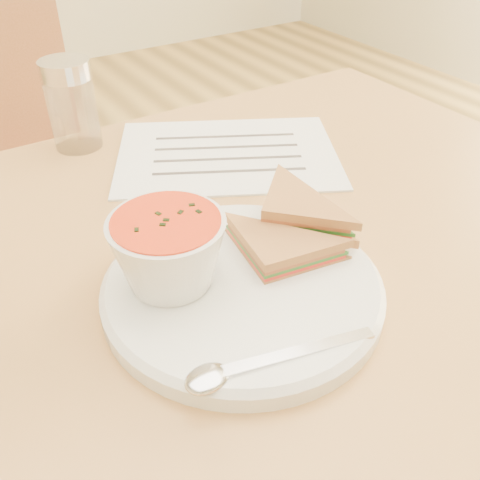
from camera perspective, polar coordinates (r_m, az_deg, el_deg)
dining_table at (r=0.87m, az=-1.38°, el=-20.32°), size 1.00×0.70×0.75m
chair_far at (r=1.20m, az=-22.94°, el=3.35°), size 0.46×0.46×1.00m
plate at (r=0.51m, az=0.26°, el=-5.26°), size 0.28×0.28×0.02m
soup_bowl at (r=0.49m, az=-7.58°, el=-1.59°), size 0.13×0.13×0.07m
sandwich_half_a at (r=0.49m, az=2.65°, el=-4.07°), size 0.11×0.11×0.03m
sandwich_half_b at (r=0.54m, az=2.23°, el=1.78°), size 0.14×0.14×0.03m
spoon at (r=0.43m, az=3.68°, el=-12.59°), size 0.19×0.08×0.01m
paper_menu at (r=0.76m, az=-1.36°, el=9.17°), size 0.37×0.34×0.00m
condiment_shaker at (r=0.79m, az=-17.50°, el=13.57°), size 0.07×0.07×0.12m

